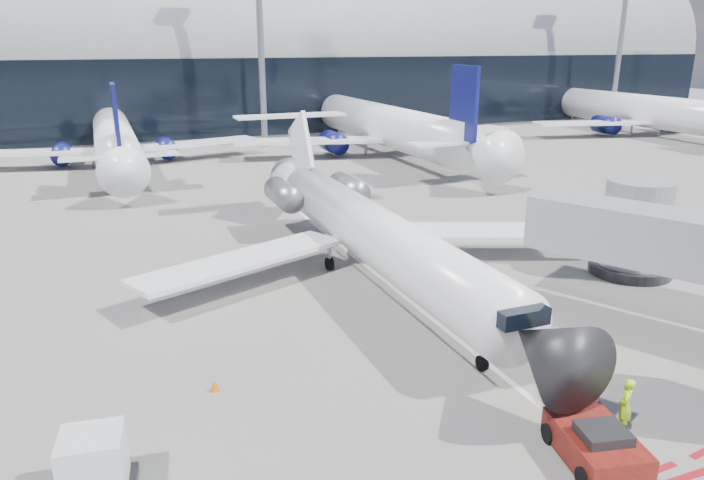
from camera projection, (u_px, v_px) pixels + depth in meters
name	position (u px, v px, depth m)	size (l,w,h in m)	color
ground	(432.00, 319.00, 26.58)	(260.00, 260.00, 0.00)	slate
apron_centerline	(411.00, 302.00, 28.35)	(0.25, 40.00, 0.01)	silver
terminal_building	(192.00, 64.00, 81.51)	(150.00, 24.15, 24.00)	#989B9D
jet_bridge	(674.00, 246.00, 26.49)	(10.03, 15.20, 4.90)	#9A9CA2
light_mast_centre	(260.00, 30.00, 67.07)	(0.70, 0.70, 25.00)	gray
light_mast_east	(622.00, 32.00, 84.84)	(0.70, 0.70, 25.00)	gray
regional_jet	(367.00, 229.00, 31.02)	(23.37, 28.82, 7.22)	white
pushback_tug	(596.00, 444.00, 17.44)	(2.50, 4.74, 1.21)	#540D0C
ramp_worker	(625.00, 405.00, 18.68)	(0.64, 0.42, 1.75)	#A9ED19
uld_container	(94.00, 467.00, 15.95)	(2.13, 1.88, 1.82)	black
safety_cone_left	(215.00, 385.00, 21.04)	(0.31, 0.31, 0.43)	#FF6005
bg_airliner_1	(111.00, 109.00, 59.03)	(32.27, 34.16, 10.44)	white
bg_airliner_2	(383.00, 96.00, 64.68)	(36.70, 38.85, 11.87)	white
bg_airliner_3	(644.00, 88.00, 78.84)	(35.73, 37.83, 11.56)	white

